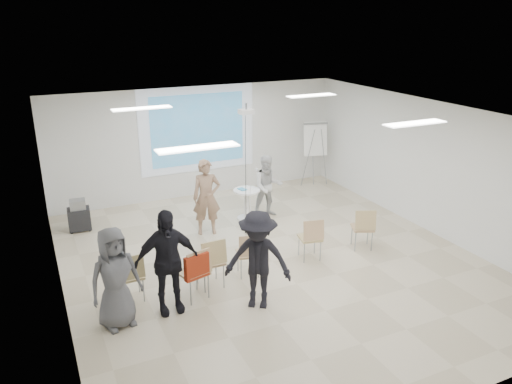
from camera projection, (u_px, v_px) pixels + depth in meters
name	position (u px, v px, depth m)	size (l,w,h in m)	color
floor	(273.00, 263.00, 10.22)	(8.00, 9.00, 0.10)	beige
ceiling	(274.00, 113.00, 9.18)	(8.00, 9.00, 0.10)	white
wall_back	(198.00, 142.00, 13.58)	(8.00, 0.10, 3.00)	silver
wall_left	(51.00, 228.00, 8.08)	(0.10, 9.00, 3.00)	silver
wall_right	(432.00, 167.00, 11.32)	(0.10, 9.00, 3.00)	silver
projection_halo	(198.00, 129.00, 13.41)	(3.20, 0.01, 2.30)	silver
projection_image	(198.00, 130.00, 13.40)	(2.60, 0.01, 1.90)	teal
pedestal_table	(247.00, 202.00, 12.16)	(0.78, 0.78, 0.80)	white
player_left	(206.00, 192.00, 11.22)	(0.72, 0.49, 1.98)	#99765E
player_right	(268.00, 183.00, 12.26)	(0.83, 0.66, 1.71)	silver
controller_left	(210.00, 175.00, 11.40)	(0.04, 0.12, 0.04)	white
controller_right	(257.00, 170.00, 12.30)	(0.04, 0.13, 0.04)	white
chair_far_left	(131.00, 273.00, 8.61)	(0.44, 0.47, 0.93)	#D0B678
chair_left_mid	(196.00, 270.00, 8.66)	(0.57, 0.60, 0.98)	tan
chair_left_inner	(212.00, 259.00, 9.03)	(0.48, 0.51, 0.99)	tan
chair_center	(249.00, 251.00, 9.45)	(0.51, 0.53, 0.90)	tan
chair_right_inner	(311.00, 236.00, 10.09)	(0.51, 0.54, 0.92)	tan
chair_right_far	(364.00, 226.00, 10.55)	(0.59, 0.60, 0.93)	tan
red_jacket	(197.00, 267.00, 8.48)	(0.46, 0.10, 0.44)	#AA2D14
laptop	(210.00, 259.00, 9.14)	(0.36, 0.26, 0.03)	black
audience_left	(166.00, 254.00, 8.18)	(1.22, 0.73, 2.11)	black
audience_mid	(258.00, 254.00, 8.33)	(1.29, 0.70, 1.99)	black
audience_outer	(114.00, 272.00, 7.82)	(0.93, 0.61, 1.91)	#59595E
flipchart_easel	(315.00, 140.00, 14.29)	(0.79, 0.61, 1.87)	gray
av_cart	(79.00, 216.00, 11.59)	(0.52, 0.43, 0.75)	black
ceiling_projector	(246.00, 118.00, 10.61)	(0.30, 0.25, 3.00)	white
fluor_panel_nw	(142.00, 108.00, 10.11)	(1.20, 0.30, 0.02)	white
fluor_panel_ne	(311.00, 96.00, 11.71)	(1.20, 0.30, 0.02)	white
fluor_panel_sw	(198.00, 148.00, 7.13)	(1.20, 0.30, 0.02)	white
fluor_panel_se	(415.00, 123.00, 8.73)	(1.20, 0.30, 0.02)	white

